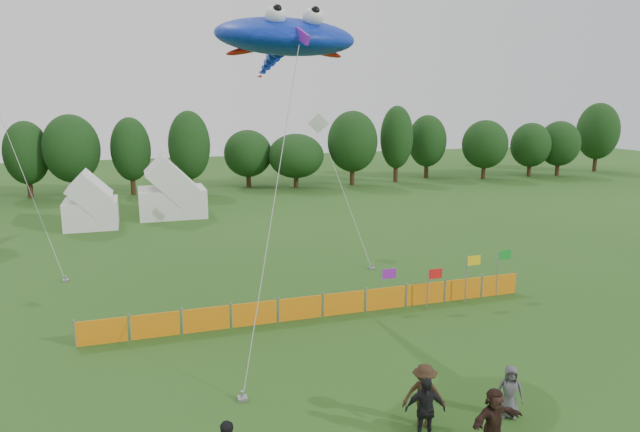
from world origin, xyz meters
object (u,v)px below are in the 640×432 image
object	(u,v)px
spectator_d	(425,410)
spectator_f	(494,420)
tent_right	(172,193)
spectator_e	(510,392)
barrier_fence	(322,306)
spectator_c	(424,396)
tent_left	(91,205)
stingray_kite	(285,38)

from	to	relation	value
spectator_d	spectator_f	world-z (taller)	spectator_d
tent_right	spectator_e	xyz separation A→B (m)	(7.46, -33.51, -1.06)
barrier_fence	spectator_c	size ratio (longest dim) A/B	10.36
spectator_d	spectator_e	size ratio (longest dim) A/B	1.19
spectator_f	spectator_c	bearing A→B (deg)	119.68
tent_left	stingray_kite	distance (m)	25.14
spectator_d	stingray_kite	xyz separation A→B (m)	(-1.10, 10.52, 10.75)
spectator_c	stingray_kite	world-z (taller)	stingray_kite
barrier_fence	stingray_kite	world-z (taller)	stingray_kite
spectator_c	spectator_e	world-z (taller)	spectator_c
stingray_kite	tent_left	bearing A→B (deg)	113.75
stingray_kite	spectator_f	bearing A→B (deg)	-76.89
barrier_fence	spectator_f	xyz separation A→B (m)	(1.35, -10.53, 0.39)
tent_right	spectator_d	xyz separation A→B (m)	(4.45, -33.86, -0.91)
spectator_c	spectator_d	xyz separation A→B (m)	(-0.33, -0.67, -0.01)
barrier_fence	spectator_d	xyz separation A→B (m)	(-0.21, -9.61, 0.46)
tent_left	tent_right	distance (m)	6.35
tent_right	spectator_f	size ratio (longest dim) A/B	2.94
tent_right	spectator_d	size ratio (longest dim) A/B	2.74
tent_left	spectator_e	world-z (taller)	tent_left
spectator_e	spectator_f	xyz separation A→B (m)	(-1.44, -1.27, 0.09)
barrier_fence	spectator_e	distance (m)	9.69
tent_right	stingray_kite	size ratio (longest dim) A/B	0.37
tent_right	spectator_c	bearing A→B (deg)	-81.81
tent_left	spectator_e	size ratio (longest dim) A/B	2.33
tent_right	tent_left	bearing A→B (deg)	-159.36
barrier_fence	spectator_e	size ratio (longest dim) A/B	12.34
tent_left	spectator_d	xyz separation A→B (m)	(10.38, -31.62, -0.72)
spectator_c	spectator_f	size ratio (longest dim) A/B	1.08
barrier_fence	tent_left	bearing A→B (deg)	115.71
spectator_c	tent_left	bearing A→B (deg)	130.43
spectator_c	spectator_d	size ratio (longest dim) A/B	1.01
tent_right	stingray_kite	xyz separation A→B (m)	(3.35, -23.34, 9.83)
tent_right	barrier_fence	distance (m)	24.73
tent_right	spectator_c	size ratio (longest dim) A/B	2.73
spectator_c	stingray_kite	bearing A→B (deg)	119.59
tent_left	spectator_c	size ratio (longest dim) A/B	1.95
tent_left	barrier_fence	world-z (taller)	tent_left
spectator_c	stingray_kite	distance (m)	14.64
tent_right	barrier_fence	xyz separation A→B (m)	(4.66, -24.24, -1.37)
spectator_c	spectator_d	world-z (taller)	spectator_c
spectator_d	spectator_e	bearing A→B (deg)	21.87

